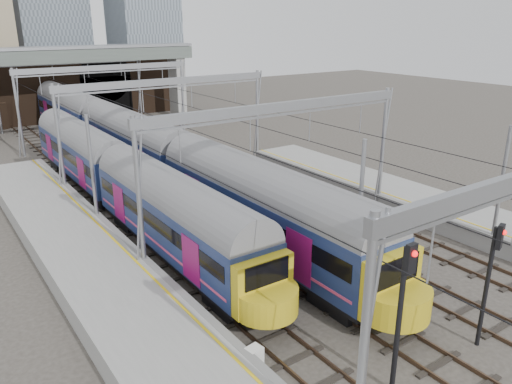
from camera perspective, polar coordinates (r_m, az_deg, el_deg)
ground at (r=23.77m, az=14.71°, el=-11.74°), size 160.00×160.00×0.00m
platform_left at (r=19.95m, az=-11.67°, el=-16.09°), size 4.32×55.00×1.12m
tracks at (r=34.26m, az=-4.43°, el=-1.35°), size 14.40×80.00×0.22m
overhead_line at (r=38.26m, az=-9.71°, el=10.72°), size 16.80×80.00×8.00m
retaining_wall at (r=67.49m, az=-19.94°, el=11.46°), size 28.00×2.75×9.00m
overbridge at (r=61.15m, az=-19.99°, el=13.56°), size 28.00×3.00×9.25m
train_main at (r=49.08m, az=-17.59°, el=7.24°), size 3.05×70.51×5.17m
train_second at (r=32.78m, az=-15.33°, el=1.56°), size 2.75×31.84×4.75m
signal_near_left at (r=16.84m, az=16.39°, el=-12.07°), size 0.40×0.49×5.53m
signal_near_centre at (r=20.39m, az=25.26°, el=-8.23°), size 0.40×0.48×5.10m
relay_cabinet at (r=18.52m, az=-0.22°, el=-18.77°), size 0.62×0.54×1.11m
equip_cover_a at (r=24.64m, az=16.75°, el=-10.61°), size 1.10×0.87×0.11m
equip_cover_b at (r=25.29m, az=10.94°, el=-9.31°), size 0.93×0.72×0.10m
equip_cover_c at (r=29.56m, az=9.13°, el=-4.88°), size 0.94×0.69×0.11m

